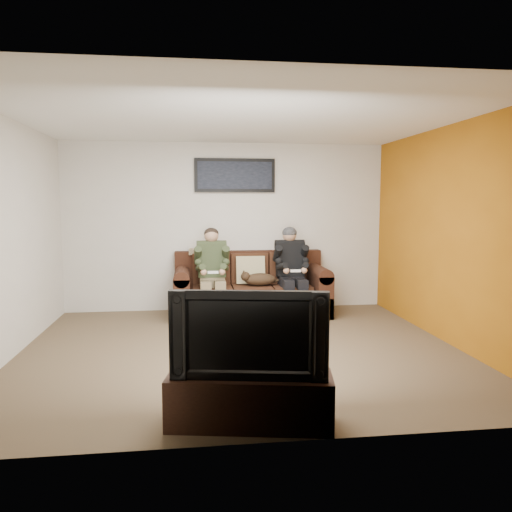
{
  "coord_description": "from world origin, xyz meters",
  "views": [
    {
      "loc": [
        -0.54,
        -5.57,
        1.69
      ],
      "look_at": [
        0.33,
        1.2,
        0.95
      ],
      "focal_mm": 35.0,
      "sensor_mm": 36.0,
      "label": 1
    }
  ],
  "objects": [
    {
      "name": "accent_wall_right",
      "position": [
        2.49,
        0.0,
        1.3
      ],
      "size": [
        0.0,
        4.5,
        4.5
      ],
      "primitive_type": "plane",
      "rotation": [
        1.57,
        0.0,
        -1.57
      ],
      "color": "#A76010",
      "rests_on": "ground"
    },
    {
      "name": "cat",
      "position": [
        0.42,
        1.65,
        0.56
      ],
      "size": [
        0.66,
        0.26,
        0.24
      ],
      "color": "#402B19",
      "rests_on": "sofa"
    },
    {
      "name": "framed_poster",
      "position": [
        0.13,
        2.22,
        2.1
      ],
      "size": [
        1.25,
        0.05,
        0.52
      ],
      "color": "black",
      "rests_on": "wall_back"
    },
    {
      "name": "tv_stand",
      "position": [
        -0.13,
        -1.95,
        0.2
      ],
      "size": [
        1.3,
        0.62,
        0.39
      ],
      "primitive_type": "cube",
      "rotation": [
        0.0,
        0.0,
        -0.18
      ],
      "color": "black",
      "rests_on": "ground"
    },
    {
      "name": "television",
      "position": [
        -0.13,
        -1.95,
        0.72
      ],
      "size": [
        1.17,
        0.36,
        0.67
      ],
      "primitive_type": "imported",
      "rotation": [
        0.0,
        0.0,
        -0.18
      ],
      "color": "black",
      "rests_on": "tv_stand"
    },
    {
      "name": "throw_blanket",
      "position": [
        -0.36,
        2.12,
        0.93
      ],
      "size": [
        0.47,
        0.23,
        0.08
      ],
      "primitive_type": "cube",
      "color": "tan",
      "rests_on": "sofa"
    },
    {
      "name": "person_left",
      "position": [
        -0.26,
        1.64,
        0.74
      ],
      "size": [
        0.51,
        0.87,
        1.31
      ],
      "color": "#77684A",
      "rests_on": "sofa"
    },
    {
      "name": "floor",
      "position": [
        0.0,
        0.0,
        0.0
      ],
      "size": [
        5.0,
        5.0,
        0.0
      ],
      "primitive_type": "plane",
      "color": "brown",
      "rests_on": "ground"
    },
    {
      "name": "person_right",
      "position": [
        0.91,
        1.64,
        0.74
      ],
      "size": [
        0.51,
        0.86,
        1.32
      ],
      "color": "black",
      "rests_on": "sofa"
    },
    {
      "name": "wall_right",
      "position": [
        2.5,
        0.0,
        1.3
      ],
      "size": [
        0.0,
        4.5,
        4.5
      ],
      "primitive_type": "plane",
      "rotation": [
        1.57,
        0.0,
        -1.57
      ],
      "color": "beige",
      "rests_on": "ground"
    },
    {
      "name": "ceiling",
      "position": [
        0.0,
        0.0,
        2.6
      ],
      "size": [
        5.0,
        5.0,
        0.0
      ],
      "primitive_type": "plane",
      "rotation": [
        3.14,
        0.0,
        0.0
      ],
      "color": "silver",
      "rests_on": "ground"
    },
    {
      "name": "throw_pillow",
      "position": [
        0.33,
        1.87,
        0.66
      ],
      "size": [
        0.43,
        0.21,
        0.43
      ],
      "primitive_type": "cube",
      "rotation": [
        -0.21,
        0.0,
        0.0
      ],
      "color": "tan",
      "rests_on": "sofa"
    },
    {
      "name": "sofa",
      "position": [
        0.33,
        1.83,
        0.35
      ],
      "size": [
        2.28,
        0.98,
        0.93
      ],
      "color": "#32180F",
      "rests_on": "ground"
    },
    {
      "name": "wall_left",
      "position": [
        -2.5,
        0.0,
        1.3
      ],
      "size": [
        0.0,
        4.5,
        4.5
      ],
      "primitive_type": "plane",
      "rotation": [
        1.57,
        0.0,
        1.57
      ],
      "color": "beige",
      "rests_on": "ground"
    },
    {
      "name": "wall_front",
      "position": [
        0.0,
        -2.25,
        1.3
      ],
      "size": [
        5.0,
        0.0,
        5.0
      ],
      "primitive_type": "plane",
      "rotation": [
        -1.57,
        0.0,
        0.0
      ],
      "color": "beige",
      "rests_on": "ground"
    },
    {
      "name": "wall_back",
      "position": [
        0.0,
        2.25,
        1.3
      ],
      "size": [
        5.0,
        0.0,
        5.0
      ],
      "primitive_type": "plane",
      "rotation": [
        1.57,
        0.0,
        0.0
      ],
      "color": "beige",
      "rests_on": "ground"
    }
  ]
}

